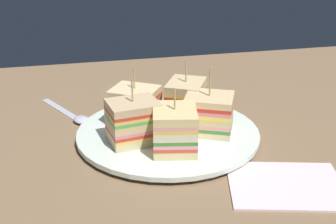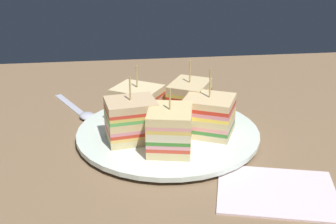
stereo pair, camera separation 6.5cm
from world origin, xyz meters
TOP-DOWN VIEW (x-y plane):
  - ground_plane at (0.00, 0.00)cm, footprint 129.68×87.14cm
  - plate at (0.00, 0.00)cm, footprint 27.40×27.40cm
  - sandwich_wedge_0 at (-3.97, -4.51)cm, footprint 8.03×8.65cm
  - sandwich_wedge_1 at (4.19, -4.30)cm, footprint 8.98×8.66cm
  - sandwich_wedge_2 at (5.53, 2.35)cm, footprint 7.68×6.53cm
  - sandwich_wedge_3 at (0.51, 5.98)cm, footprint 7.08×7.95cm
  - sandwich_wedge_4 at (-5.78, 1.63)cm, footprint 8.83×8.40cm
  - spoon at (13.36, -10.70)cm, footprint 8.56×14.45cm
  - napkin at (-11.14, 16.47)cm, footprint 16.52×14.30cm

SIDE VIEW (x-z plane):
  - ground_plane at x=0.00cm, z-range -1.80..0.00cm
  - napkin at x=-11.14cm, z-range 0.00..0.50cm
  - spoon at x=13.36cm, z-range -0.11..0.89cm
  - plate at x=0.00cm, z-range 0.13..1.40cm
  - sandwich_wedge_1 at x=4.19cm, z-range -0.50..8.55cm
  - sandwich_wedge_4 at x=-5.78cm, z-range -0.92..9.11cm
  - sandwich_wedge_0 at x=-3.97cm, z-range -0.53..8.93cm
  - sandwich_wedge_3 at x=0.51cm, z-range -0.25..8.67cm
  - sandwich_wedge_2 at x=5.53cm, z-range -0.45..9.02cm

